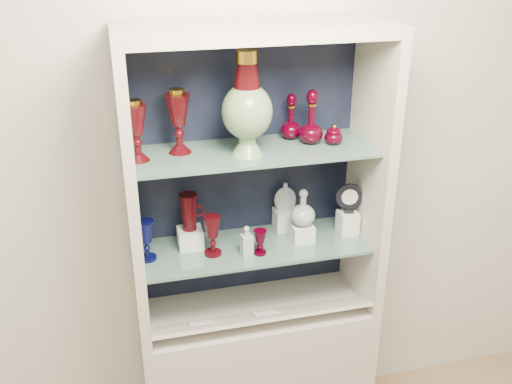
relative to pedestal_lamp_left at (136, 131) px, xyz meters
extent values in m
cube|color=beige|center=(0.44, 0.20, -0.18)|extent=(3.50, 0.02, 2.80)
cube|color=beige|center=(0.44, -0.02, -1.21)|extent=(1.00, 0.40, 0.75)
cube|color=black|center=(0.44, 0.17, -0.26)|extent=(0.98, 0.02, 1.15)
cube|color=beige|center=(-0.04, -0.02, -0.26)|extent=(0.04, 0.40, 1.15)
cube|color=beige|center=(0.92, -0.02, -0.26)|extent=(0.04, 0.40, 1.15)
cube|color=beige|center=(0.44, -0.02, 0.34)|extent=(1.00, 0.40, 0.04)
cube|color=slate|center=(0.44, 0.00, -0.54)|extent=(0.92, 0.34, 0.01)
cube|color=slate|center=(0.44, 0.00, -0.12)|extent=(0.92, 0.34, 0.01)
cube|color=beige|center=(0.44, -0.13, -0.80)|extent=(0.92, 0.17, 0.09)
cube|color=white|center=(0.18, -0.13, -0.79)|extent=(0.10, 0.06, 0.03)
cube|color=white|center=(0.45, -0.13, -0.79)|extent=(0.10, 0.06, 0.03)
cube|color=silver|center=(0.18, 0.06, -0.49)|extent=(0.10, 0.10, 0.08)
cube|color=silver|center=(0.60, 0.11, -0.49)|extent=(0.09, 0.09, 0.09)
cube|color=silver|center=(0.64, 0.00, -0.50)|extent=(0.09, 0.09, 0.07)
cube|color=silver|center=(0.85, 0.01, -0.48)|extent=(0.08, 0.08, 0.10)
camera|label=1|loc=(-0.06, -2.00, 0.65)|focal=40.00mm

